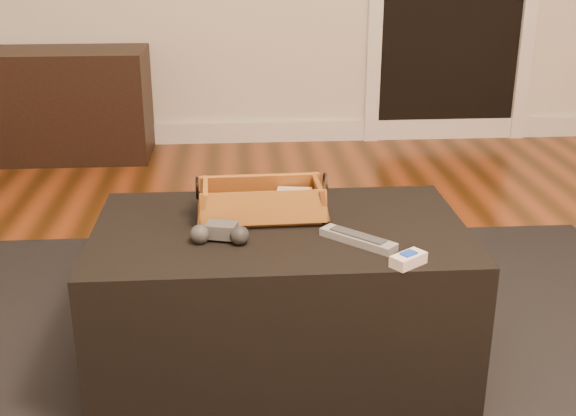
{
  "coord_description": "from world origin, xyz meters",
  "views": [
    {
      "loc": [
        0.05,
        -1.45,
        1.17
      ],
      "look_at": [
        0.18,
        0.32,
        0.49
      ],
      "focal_mm": 45.0,
      "sensor_mm": 36.0,
      "label": 1
    }
  ],
  "objects": [
    {
      "name": "area_rug",
      "position": [
        0.16,
        0.29,
        0.01
      ],
      "size": [
        2.6,
        2.0,
        0.01
      ],
      "primitive_type": "cube",
      "color": "black",
      "rests_on": "floor"
    },
    {
      "name": "wicker_basket",
      "position": [
        0.11,
        0.41,
        0.47
      ],
      "size": [
        0.36,
        0.2,
        0.12
      ],
      "color": "brown",
      "rests_on": "ottoman"
    },
    {
      "name": "tv_remote",
      "position": [
        0.09,
        0.39,
        0.45
      ],
      "size": [
        0.19,
        0.07,
        0.02
      ],
      "primitive_type": "cube",
      "rotation": [
        0.0,
        0.0,
        0.14
      ],
      "color": "black",
      "rests_on": "wicker_basket"
    },
    {
      "name": "baseboard",
      "position": [
        0.0,
        2.73,
        0.06
      ],
      "size": [
        5.0,
        0.04,
        0.12
      ],
      "primitive_type": "cube",
      "color": "white",
      "rests_on": "floor"
    },
    {
      "name": "cloth_bundle",
      "position": [
        0.2,
        0.44,
        0.47
      ],
      "size": [
        0.11,
        0.08,
        0.05
      ],
      "primitive_type": "cube",
      "rotation": [
        0.0,
        0.0,
        -0.14
      ],
      "color": "tan",
      "rests_on": "wicker_basket"
    },
    {
      "name": "media_cabinet",
      "position": [
        -1.19,
        2.51,
        0.29
      ],
      "size": [
        1.5,
        0.45,
        0.59
      ],
      "primitive_type": "cube",
      "color": "black",
      "rests_on": "floor"
    },
    {
      "name": "cream_gadget",
      "position": [
        0.45,
        0.08,
        0.45
      ],
      "size": [
        0.1,
        0.09,
        0.03
      ],
      "color": "silver",
      "rests_on": "ottoman"
    },
    {
      "name": "ottoman",
      "position": [
        0.16,
        0.34,
        0.22
      ],
      "size": [
        1.0,
        0.6,
        0.42
      ],
      "primitive_type": "cube",
      "color": "black",
      "rests_on": "area_rug"
    },
    {
      "name": "game_controller",
      "position": [
        -0.0,
        0.25,
        0.46
      ],
      "size": [
        0.16,
        0.1,
        0.05
      ],
      "color": "#404043",
      "rests_on": "ottoman"
    },
    {
      "name": "silver_remote",
      "position": [
        0.35,
        0.21,
        0.44
      ],
      "size": [
        0.19,
        0.18,
        0.02
      ],
      "color": "#93959A",
      "rests_on": "ottoman"
    }
  ]
}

